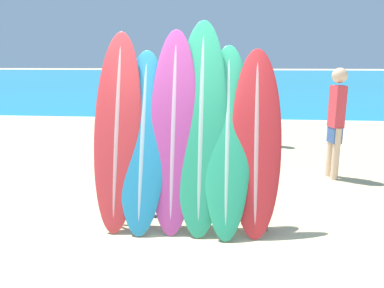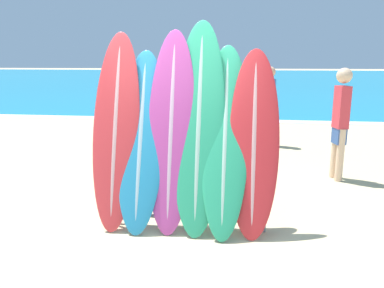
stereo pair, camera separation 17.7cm
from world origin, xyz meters
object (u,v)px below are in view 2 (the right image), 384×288
surfboard_rack (183,192)px  person_far_right (340,120)px  surfboard_slot_5 (254,143)px  surfboard_slot_1 (141,140)px  person_far_left (269,103)px  surfboard_slot_3 (199,126)px  surfboard_slot_4 (225,140)px  person_mid_beach (218,101)px  person_near_water (182,101)px  surfboard_slot_0 (116,130)px  surfboard_slot_2 (171,131)px

surfboard_rack → person_far_right: 3.15m
surfboard_slot_5 → person_far_right: size_ratio=1.14×
surfboard_slot_1 → person_far_left: surfboard_slot_1 is taller
person_far_left → surfboard_slot_3: bearing=-109.0°
surfboard_slot_1 → person_far_left: size_ratio=1.15×
surfboard_slot_4 → person_far_right: 2.73m
person_mid_beach → person_near_water: bearing=120.1°
surfboard_slot_3 → person_far_left: bearing=76.3°
surfboard_slot_1 → person_mid_beach: size_ratio=1.22×
surfboard_slot_0 → surfboard_slot_2: bearing=1.0°
surfboard_slot_5 → surfboard_slot_4: bearing=175.8°
surfboard_rack → person_mid_beach: (0.06, 5.44, 0.48)m
surfboard_slot_2 → surfboard_slot_5: size_ratio=1.11×
surfboard_slot_4 → person_near_water: (-1.28, 4.93, -0.10)m
surfboard_slot_1 → person_near_water: surfboard_slot_1 is taller
surfboard_slot_0 → surfboard_slot_3: (0.97, 0.04, 0.06)m
person_far_left → surfboard_slot_2: bearing=-112.7°
surfboard_slot_2 → surfboard_slot_3: 0.32m
surfboard_slot_3 → person_mid_beach: surfboard_slot_3 is taller
surfboard_slot_0 → person_far_right: (3.03, 2.09, -0.15)m
surfboard_rack → person_mid_beach: size_ratio=1.14×
person_far_right → person_mid_beach: bearing=-159.1°
surfboard_slot_4 → person_near_water: bearing=104.6°
surfboard_slot_2 → person_mid_beach: bearing=87.9°
surfboard_rack → surfboard_slot_1: 0.77m
surfboard_rack → surfboard_slot_1: bearing=174.3°
surfboard_slot_3 → surfboard_rack: bearing=-149.3°
surfboard_slot_0 → surfboard_slot_4: (1.27, 0.00, -0.08)m
surfboard_slot_4 → person_far_left: (0.78, 4.49, -0.08)m
surfboard_slot_0 → person_far_left: 4.95m
surfboard_rack → surfboard_slot_4: (0.47, 0.07, 0.62)m
surfboard_slot_0 → person_near_water: size_ratio=1.29×
surfboard_slot_1 → surfboard_slot_3: surfboard_slot_3 is taller
surfboard_slot_0 → surfboard_slot_4: 1.27m
surfboard_slot_2 → surfboard_slot_4: size_ratio=1.08×
surfboard_rack → surfboard_slot_5: bearing=3.2°
surfboard_slot_0 → surfboard_rack: bearing=-4.6°
surfboard_slot_0 → person_far_right: 3.68m
surfboard_slot_3 → surfboard_slot_5: surfboard_slot_3 is taller
surfboard_slot_1 → person_far_left: (1.75, 4.51, -0.05)m
surfboard_slot_3 → person_far_left: (1.08, 4.46, -0.22)m
person_far_left → surfboard_slot_5: bearing=-101.2°
surfboard_slot_3 → surfboard_slot_4: (0.30, -0.03, -0.14)m
surfboard_rack → person_far_left: person_far_left is taller
surfboard_slot_4 → person_far_right: bearing=49.8°
surfboard_rack → surfboard_slot_2: 0.72m
person_near_water → surfboard_slot_0: bearing=-151.0°
surfboard_slot_0 → surfboard_slot_2: surfboard_slot_2 is taller
surfboard_slot_1 → person_far_right: size_ratio=1.14×
surfboard_slot_2 → person_far_right: (2.38, 2.07, -0.16)m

